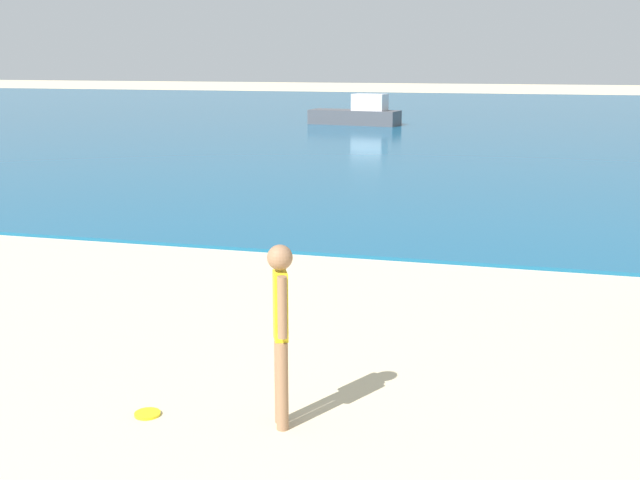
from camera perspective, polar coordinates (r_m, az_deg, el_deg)
The scene contains 4 objects.
water at distance 42.20m, azimuth 11.63°, elevation 8.51°, with size 160.00×60.00×0.06m, color #14567F.
person_standing at distance 6.76m, azimuth -2.85°, elevation -6.14°, with size 0.22×0.35×1.62m.
frisbee at distance 7.45m, azimuth -12.32°, elevation -12.13°, with size 0.23×0.23×0.03m, color yellow.
boat_far at distance 37.60m, azimuth 2.73°, elevation 9.05°, with size 4.38×1.96×1.44m.
Camera 1 is at (2.59, 0.17, 3.14)m, focal length 44.46 mm.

